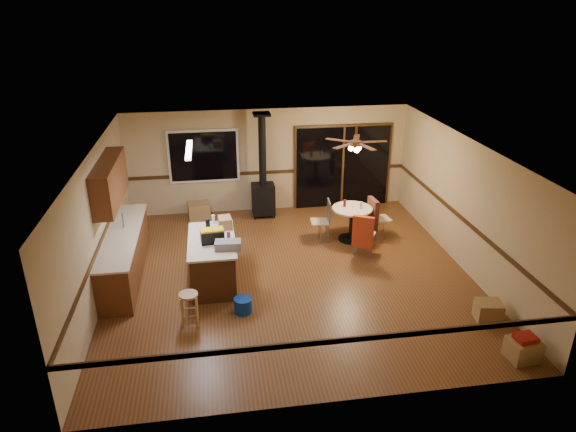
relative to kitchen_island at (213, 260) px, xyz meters
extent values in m
plane|color=brown|center=(1.50, 0.00, -0.45)|extent=(7.00, 7.00, 0.00)
plane|color=silver|center=(1.50, 0.00, 2.15)|extent=(7.00, 7.00, 0.00)
plane|color=tan|center=(1.50, 3.50, 0.85)|extent=(7.00, 0.00, 7.00)
plane|color=tan|center=(1.50, -3.50, 0.85)|extent=(7.00, 0.00, 7.00)
plane|color=tan|center=(-2.00, 0.00, 0.85)|extent=(0.00, 7.00, 7.00)
plane|color=tan|center=(5.00, 0.00, 0.85)|extent=(0.00, 7.00, 7.00)
cube|color=black|center=(-0.10, 3.45, 1.05)|extent=(1.72, 0.10, 1.32)
cube|color=black|center=(3.40, 3.45, 0.60)|extent=(2.52, 0.10, 2.10)
cube|color=brown|center=(-1.70, 0.50, -0.02)|extent=(0.60, 3.00, 0.86)
cube|color=beige|center=(-1.70, 0.50, 0.43)|extent=(0.64, 3.04, 0.04)
cube|color=brown|center=(-1.83, 0.70, 1.45)|extent=(0.35, 2.00, 0.80)
cube|color=#432510|center=(0.00, 0.00, -0.02)|extent=(0.80, 1.60, 0.86)
cube|color=beige|center=(0.00, 0.00, 0.43)|extent=(0.88, 1.68, 0.04)
cube|color=black|center=(1.30, 3.05, 0.00)|extent=(0.55, 0.50, 0.75)
cylinder|color=black|center=(1.30, 3.05, 1.26)|extent=(0.18, 0.18, 1.77)
cylinder|color=brown|center=(3.10, 1.38, 1.80)|extent=(0.24, 0.24, 0.10)
cylinder|color=brown|center=(3.10, 1.38, 2.07)|extent=(0.05, 0.05, 0.16)
sphere|color=#FFD88C|center=(3.10, 1.38, 1.68)|extent=(0.16, 0.16, 0.16)
cube|color=white|center=(-0.30, 0.30, 2.11)|extent=(0.10, 1.20, 0.04)
cube|color=slate|center=(0.29, -0.42, 0.52)|extent=(0.49, 0.30, 0.15)
cube|color=black|center=(0.02, -0.13, 0.56)|extent=(0.45, 0.27, 0.23)
cube|color=gold|center=(0.02, -0.13, 0.70)|extent=(0.44, 0.27, 0.03)
cube|color=olive|center=(0.28, 0.49, 0.56)|extent=(0.27, 0.35, 0.22)
cylinder|color=black|center=(-0.05, 0.27, 0.60)|extent=(0.11, 0.11, 0.30)
cylinder|color=#D84C8C|center=(0.32, -0.14, 0.55)|extent=(0.08, 0.08, 0.21)
cylinder|color=white|center=(0.06, 0.72, 0.54)|extent=(0.08, 0.08, 0.19)
cylinder|color=tan|center=(-0.42, -1.35, -0.16)|extent=(0.32, 0.32, 0.58)
cylinder|color=#0C36A8|center=(0.49, -1.14, -0.32)|extent=(0.37, 0.37, 0.27)
cylinder|color=black|center=(3.10, 1.38, -0.43)|extent=(0.56, 0.56, 0.04)
cylinder|color=black|center=(3.10, 1.38, -0.06)|extent=(0.10, 0.10, 0.70)
cylinder|color=beige|center=(3.10, 1.38, 0.31)|extent=(0.89, 0.89, 0.04)
cylinder|color=#590C14|center=(2.95, 1.48, 0.41)|extent=(0.07, 0.07, 0.17)
cylinder|color=beige|center=(3.28, 1.33, 0.40)|extent=(0.08, 0.08, 0.15)
cube|color=tan|center=(2.40, 1.48, 0.00)|extent=(0.44, 0.44, 0.03)
cube|color=slate|center=(2.59, 1.46, 0.25)|extent=(0.07, 0.40, 0.50)
cube|color=tan|center=(3.20, 0.68, 0.00)|extent=(0.54, 0.54, 0.03)
cube|color=slate|center=(3.11, 0.51, 0.25)|extent=(0.36, 0.22, 0.50)
cube|color=#A72F13|center=(3.10, 0.49, 0.15)|extent=(0.43, 0.30, 0.70)
cube|color=tan|center=(3.80, 1.43, 0.00)|extent=(0.44, 0.44, 0.03)
cube|color=slate|center=(3.62, 1.41, 0.25)|extent=(0.07, 0.40, 0.50)
cube|color=#45231A|center=(3.60, 1.40, 0.15)|extent=(0.15, 0.45, 0.70)
cube|color=olive|center=(-0.29, 3.10, -0.25)|extent=(0.56, 0.47, 0.42)
cube|color=olive|center=(4.60, -3.05, -0.28)|extent=(0.48, 0.42, 0.34)
cube|color=olive|center=(4.60, -2.00, -0.28)|extent=(0.48, 0.43, 0.34)
cube|color=maroon|center=(4.60, -3.05, -0.07)|extent=(0.32, 0.28, 0.08)
camera|label=1|loc=(0.11, -8.77, 4.66)|focal=32.00mm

